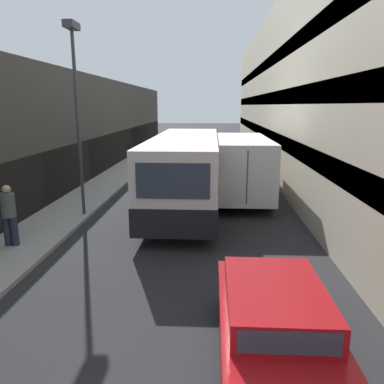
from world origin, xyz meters
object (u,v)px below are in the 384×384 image
Objects in this scene: pedestrian at (9,213)px; street_lamp at (75,85)px; panel_van at (184,148)px; car_hatchback at (275,326)px; box_truck at (239,162)px; bus at (186,170)px.

pedestrian is 0.27× the size of street_lamp.
car_hatchback is at bearing -81.72° from panel_van.
panel_van is (-3.34, 8.89, -0.36)m from box_truck.
panel_van is at bearing 77.07° from pedestrian.
bus reaches higher than panel_van.
pedestrian is at bearing -102.93° from panel_van.
box_truck is 8.22m from street_lamp.
panel_van is (-3.09, 21.26, 0.46)m from car_hatchback.
box_truck reaches higher than panel_van.
panel_van reaches higher than car_hatchback.
bus reaches higher than pedestrian.
box_truck is 4.93× the size of pedestrian.
pedestrian is (-4.79, -5.02, -0.46)m from bus.
bus is 2.12× the size of panel_van.
street_lamp is at bearing -101.95° from panel_van.
box_truck is at bearing 48.64° from bus.
car_hatchback is 9.96m from bus.
pedestrian is (-7.15, -7.70, -0.42)m from box_truck.
box_truck is at bearing -69.42° from panel_van.
street_lamp reaches higher than car_hatchback.
box_truck is 1.86× the size of panel_van.
pedestrian is at bearing -133.66° from bus.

